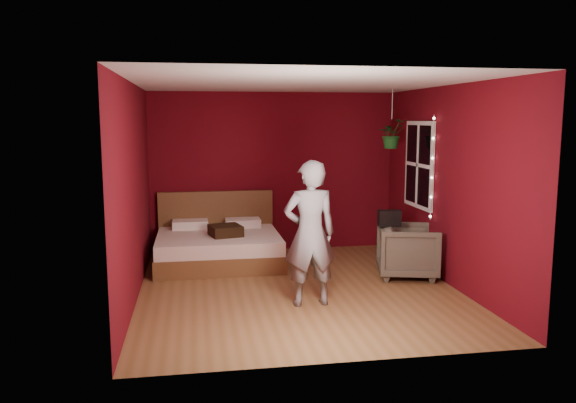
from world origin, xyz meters
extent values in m
plane|color=brown|center=(0.00, 0.00, 0.00)|extent=(4.50, 4.50, 0.00)
cube|color=#550910|center=(0.00, 2.26, 1.30)|extent=(4.00, 0.02, 2.60)
cube|color=#550910|center=(0.00, -2.26, 1.30)|extent=(4.00, 0.02, 2.60)
cube|color=#550910|center=(-2.01, 0.00, 1.30)|extent=(0.02, 4.50, 2.60)
cube|color=#550910|center=(2.01, 0.00, 1.30)|extent=(0.02, 4.50, 2.60)
cube|color=silver|center=(0.00, 0.00, 2.61)|extent=(4.00, 4.50, 0.02)
cube|color=white|center=(1.97, 0.90, 1.50)|extent=(0.04, 0.97, 1.27)
cube|color=black|center=(1.96, 0.90, 1.50)|extent=(0.02, 0.85, 1.15)
cube|color=white|center=(1.95, 0.90, 1.50)|extent=(0.03, 0.05, 1.15)
cube|color=white|center=(1.95, 0.90, 1.50)|extent=(0.03, 0.85, 0.05)
cylinder|color=silver|center=(1.94, 0.38, 1.50)|extent=(0.01, 0.01, 1.45)
sphere|color=#FFF2CC|center=(1.94, 0.38, 0.83)|extent=(0.04, 0.04, 0.04)
sphere|color=#FFF2CC|center=(1.94, 0.38, 1.09)|extent=(0.04, 0.04, 0.04)
sphere|color=#FFF2CC|center=(1.94, 0.38, 1.36)|extent=(0.04, 0.04, 0.04)
sphere|color=#FFF2CC|center=(1.94, 0.38, 1.63)|extent=(0.04, 0.04, 0.04)
sphere|color=#FFF2CC|center=(1.94, 0.38, 1.90)|extent=(0.04, 0.04, 0.04)
sphere|color=#FFF2CC|center=(1.94, 0.38, 2.17)|extent=(0.04, 0.04, 0.04)
cube|color=brown|center=(-0.95, 1.42, 0.13)|extent=(1.84, 1.56, 0.26)
cube|color=white|center=(-0.95, 1.42, 0.36)|extent=(1.80, 1.53, 0.20)
cube|color=brown|center=(-0.95, 2.16, 0.51)|extent=(1.84, 0.07, 1.01)
cube|color=white|center=(-1.36, 1.94, 0.52)|extent=(0.55, 0.35, 0.13)
cube|color=white|center=(-0.54, 1.94, 0.52)|extent=(0.55, 0.35, 0.13)
imported|color=slate|center=(0.02, -0.64, 0.85)|extent=(0.64, 0.44, 1.70)
imported|color=#585446|center=(1.60, 0.30, 0.36)|extent=(0.96, 0.95, 0.73)
cube|color=black|center=(1.32, 0.30, 0.83)|extent=(0.31, 0.18, 0.21)
cube|color=#301F10|center=(-0.85, 1.29, 0.54)|extent=(0.52, 0.52, 0.15)
cylinder|color=silver|center=(1.62, 1.14, 2.38)|extent=(0.01, 0.01, 0.44)
imported|color=#18561B|center=(1.62, 1.14, 1.95)|extent=(0.49, 0.46, 0.43)
camera|label=1|loc=(-1.28, -6.87, 2.16)|focal=35.00mm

